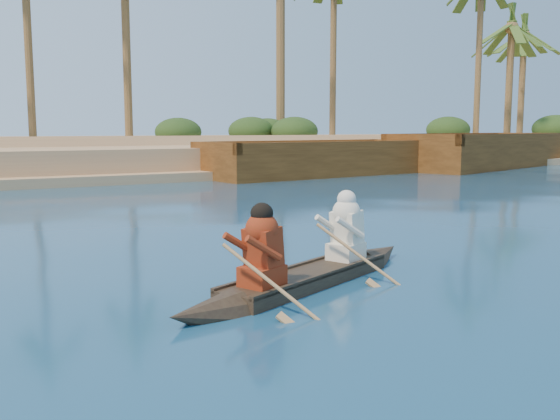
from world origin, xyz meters
TOP-DOWN VIEW (x-y plane):
  - sandy_embankment at (0.00, 46.89)m, footprint 150.00×51.00m
  - palm_grove at (0.00, 35.00)m, footprint 110.00×14.00m
  - shrub_cluster at (0.00, 31.50)m, footprint 100.00×6.00m
  - canoe at (-5.72, 5.80)m, footprint 4.95×2.51m
  - barge_mid at (5.74, 22.55)m, footprint 11.34×4.75m
  - barge_right at (16.97, 23.00)m, footprint 13.83×7.84m

SIDE VIEW (x-z plane):
  - canoe at x=-5.72m, z-range -0.43..0.97m
  - sandy_embankment at x=0.00m, z-range -0.22..1.28m
  - barge_mid at x=5.74m, z-range -0.28..1.56m
  - barge_right at x=16.97m, z-range -0.33..1.86m
  - shrub_cluster at x=0.00m, z-range 0.00..2.40m
  - palm_grove at x=0.00m, z-range 0.00..16.00m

